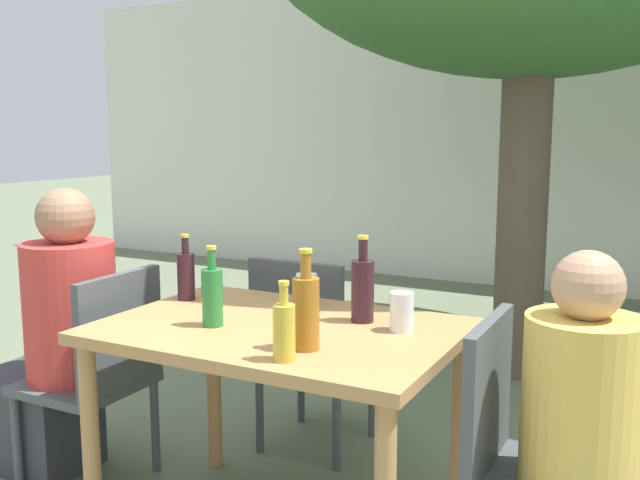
# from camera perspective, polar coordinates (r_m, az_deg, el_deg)

# --- Properties ---
(cafe_building_wall) EXTENTS (10.00, 0.08, 2.80)m
(cafe_building_wall) POSITION_cam_1_polar(r_m,az_deg,el_deg) (6.61, 17.18, 8.22)
(cafe_building_wall) COLOR white
(cafe_building_wall) RESTS_ON ground_plane
(dining_table_front) EXTENTS (1.19, 0.82, 0.77)m
(dining_table_front) POSITION_cam_1_polar(r_m,az_deg,el_deg) (2.45, -3.27, -9.13)
(dining_table_front) COLOR #B27F4C
(dining_table_front) RESTS_ON ground_plane
(patio_chair_0) EXTENTS (0.44, 0.44, 0.88)m
(patio_chair_0) POSITION_cam_1_polar(r_m,az_deg,el_deg) (2.99, -17.15, -9.72)
(patio_chair_0) COLOR #474C51
(patio_chair_0) RESTS_ON ground_plane
(patio_chair_1) EXTENTS (0.44, 0.44, 0.88)m
(patio_chair_1) POSITION_cam_1_polar(r_m,az_deg,el_deg) (2.24, 16.01, -16.13)
(patio_chair_1) COLOR #474C51
(patio_chair_1) RESTS_ON ground_plane
(patio_chair_2) EXTENTS (0.44, 0.44, 0.88)m
(patio_chair_2) POSITION_cam_1_polar(r_m,az_deg,el_deg) (3.15, -0.97, -8.39)
(patio_chair_2) COLOR #474C51
(patio_chair_2) RESTS_ON ground_plane
(person_seated_0) EXTENTS (0.58, 0.36, 1.20)m
(person_seated_0) POSITION_cam_1_polar(r_m,az_deg,el_deg) (3.14, -20.19, -8.07)
(person_seated_0) COLOR #383842
(person_seated_0) RESTS_ON ground_plane
(person_seated_1) EXTENTS (0.56, 0.32, 1.11)m
(person_seated_1) POSITION_cam_1_polar(r_m,az_deg,el_deg) (2.22, 22.37, -16.96)
(person_seated_1) COLOR #383842
(person_seated_1) RESTS_ON ground_plane
(green_bottle_0) EXTENTS (0.07, 0.07, 0.27)m
(green_bottle_0) POSITION_cam_1_polar(r_m,az_deg,el_deg) (2.42, -8.61, -4.38)
(green_bottle_0) COLOR #287A38
(green_bottle_0) RESTS_ON dining_table_front
(wine_bottle_1) EXTENTS (0.08, 0.08, 0.30)m
(wine_bottle_1) POSITION_cam_1_polar(r_m,az_deg,el_deg) (2.44, 3.44, -3.89)
(wine_bottle_1) COLOR #331923
(wine_bottle_1) RESTS_ON dining_table_front
(oil_cruet_2) EXTENTS (0.07, 0.07, 0.23)m
(oil_cruet_2) POSITION_cam_1_polar(r_m,az_deg,el_deg) (2.04, -2.89, -7.21)
(oil_cruet_2) COLOR gold
(oil_cruet_2) RESTS_ON dining_table_front
(amber_bottle_3) EXTENTS (0.08, 0.08, 0.31)m
(amber_bottle_3) POSITION_cam_1_polar(r_m,az_deg,el_deg) (2.13, -1.13, -5.67)
(amber_bottle_3) COLOR #9E661E
(amber_bottle_3) RESTS_ON dining_table_front
(wine_bottle_4) EXTENTS (0.07, 0.07, 0.26)m
(wine_bottle_4) POSITION_cam_1_polar(r_m,az_deg,el_deg) (2.80, -10.68, -2.72)
(wine_bottle_4) COLOR #331923
(wine_bottle_4) RESTS_ON dining_table_front
(drinking_glass_0) EXTENTS (0.08, 0.08, 0.13)m
(drinking_glass_0) POSITION_cam_1_polar(r_m,az_deg,el_deg) (2.35, 6.56, -5.73)
(drinking_glass_0) COLOR white
(drinking_glass_0) RESTS_ON dining_table_front
(drinking_glass_1) EXTENTS (0.08, 0.08, 0.12)m
(drinking_glass_1) POSITION_cam_1_polar(r_m,az_deg,el_deg) (2.68, -1.09, -3.97)
(drinking_glass_1) COLOR white
(drinking_glass_1) RESTS_ON dining_table_front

